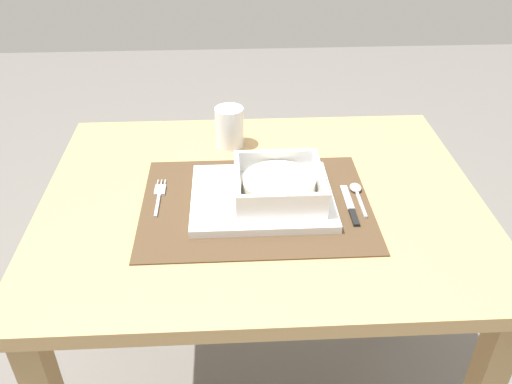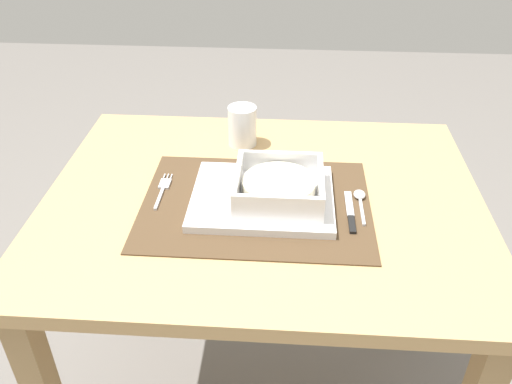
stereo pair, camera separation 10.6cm
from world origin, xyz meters
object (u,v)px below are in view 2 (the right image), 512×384
dining_table (263,238)px  fork (163,188)px  porridge_bowl (279,187)px  drinking_glass (242,128)px  butter_knife (351,214)px  spoon (360,198)px

dining_table → fork: (-0.21, 0.01, 0.12)m
porridge_bowl → drinking_glass: size_ratio=1.82×
dining_table → fork: size_ratio=6.84×
dining_table → porridge_bowl: 0.16m
butter_knife → spoon: bearing=65.7°
dining_table → spoon: 0.23m
porridge_bowl → butter_knife: bearing=-12.9°
dining_table → butter_knife: bearing=-18.9°
porridge_bowl → butter_knife: porridge_bowl is taller
drinking_glass → fork: bearing=-124.7°
dining_table → drinking_glass: drinking_glass is taller
porridge_bowl → spoon: size_ratio=1.49×
porridge_bowl → spoon: 0.17m
porridge_bowl → drinking_glass: bearing=110.9°
dining_table → drinking_glass: size_ratio=9.48×
fork → porridge_bowl: bearing=-12.0°
porridge_bowl → spoon: bearing=7.4°
butter_knife → porridge_bowl: bearing=166.1°
spoon → dining_table: bearing=177.7°
porridge_bowl → fork: 0.25m
drinking_glass → dining_table: bearing=-74.3°
porridge_bowl → fork: (-0.24, 0.03, -0.04)m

